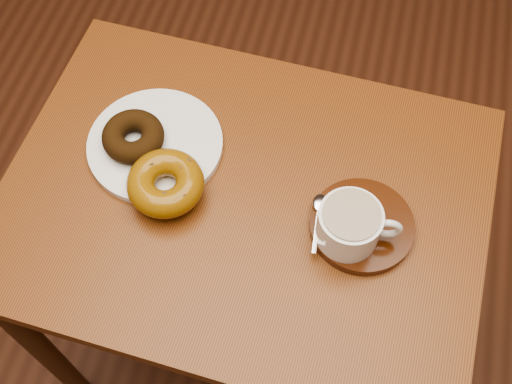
% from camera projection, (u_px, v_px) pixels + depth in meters
% --- Properties ---
extents(cafe_table, '(0.77, 0.60, 0.70)m').
position_uv_depth(cafe_table, '(245.00, 228.00, 1.09)').
color(cafe_table, brown).
rests_on(cafe_table, ground).
extents(donut_plate, '(0.25, 0.25, 0.01)m').
position_uv_depth(donut_plate, '(155.00, 144.00, 1.03)').
color(donut_plate, white).
rests_on(donut_plate, cafe_table).
extents(donut_cinnamon, '(0.13, 0.13, 0.04)m').
position_uv_depth(donut_cinnamon, '(133.00, 136.00, 1.01)').
color(donut_cinnamon, black).
rests_on(donut_cinnamon, donut_plate).
extents(donut_caramel, '(0.15, 0.15, 0.04)m').
position_uv_depth(donut_caramel, '(165.00, 183.00, 0.96)').
color(donut_caramel, '#8F5D0F').
rests_on(donut_caramel, donut_plate).
extents(saucer, '(0.18, 0.18, 0.02)m').
position_uv_depth(saucer, '(362.00, 226.00, 0.96)').
color(saucer, '#3C1908').
rests_on(saucer, cafe_table).
extents(coffee_cup, '(0.12, 0.09, 0.07)m').
position_uv_depth(coffee_cup, '(350.00, 225.00, 0.91)').
color(coffee_cup, white).
rests_on(coffee_cup, saucer).
extents(teaspoon, '(0.02, 0.10, 0.01)m').
position_uv_depth(teaspoon, '(319.00, 208.00, 0.96)').
color(teaspoon, silver).
rests_on(teaspoon, saucer).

